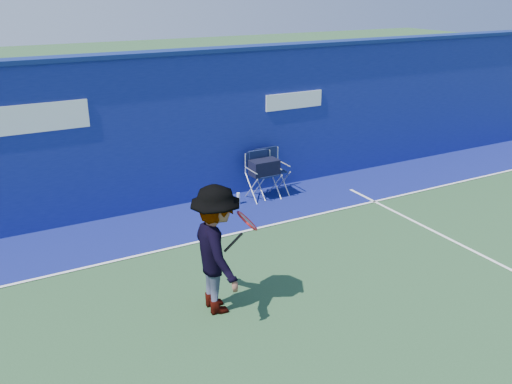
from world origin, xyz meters
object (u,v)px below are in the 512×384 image
directors_chair_left (263,179)px  tennis_player (217,250)px  water_bottle (238,199)px  directors_chair_right (271,181)px

directors_chair_left → tennis_player: bearing=-127.7°
directors_chair_left → water_bottle: directors_chair_left is taller
directors_chair_right → tennis_player: bearing=-129.5°
directors_chair_left → directors_chair_right: bearing=19.8°
directors_chair_right → water_bottle: directors_chair_right is taller
directors_chair_left → water_bottle: 0.70m
tennis_player → directors_chair_left: bearing=52.3°
directors_chair_right → water_bottle: size_ratio=3.98×
directors_chair_left → directors_chair_right: (0.24, 0.09, -0.11)m
directors_chair_left → tennis_player: (-2.61, -3.37, 0.49)m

